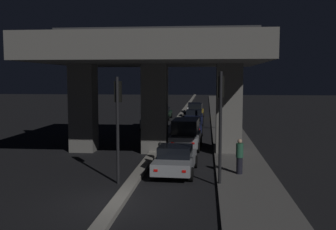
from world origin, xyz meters
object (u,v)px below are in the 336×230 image
at_px(car_dark_green_second_oncoming, 163,113).
at_px(motorcycle_black_filtering_near, 160,157).
at_px(pedestrian_on_sidewalk, 240,156).
at_px(car_taxi_yellow_fifth, 196,111).
at_px(car_dark_blue_third, 192,125).
at_px(traffic_light_right_of_median, 220,109).
at_px(traffic_light_left_of_median, 118,111).
at_px(car_silver_lead_oncoming, 152,118).
at_px(car_silver_second, 186,133).
at_px(car_dark_blue_fourth, 194,117).
at_px(car_silver_lead, 176,159).
at_px(street_lamp, 214,82).
at_px(car_white_sixth, 194,108).

height_order(car_dark_green_second_oncoming, motorcycle_black_filtering_near, motorcycle_black_filtering_near).
bearing_deg(pedestrian_on_sidewalk, car_taxi_yellow_fifth, 96.03).
bearing_deg(car_dark_blue_third, traffic_light_right_of_median, -174.32).
bearing_deg(traffic_light_left_of_median, car_silver_lead_oncoming, 93.40).
bearing_deg(traffic_light_left_of_median, pedestrian_on_sidewalk, 17.27).
relative_size(car_silver_second, car_dark_blue_fourth, 1.01).
bearing_deg(pedestrian_on_sidewalk, traffic_light_left_of_median, -162.73).
relative_size(car_silver_lead, car_silver_lead_oncoming, 0.93).
bearing_deg(traffic_light_right_of_median, street_lamp, 89.94).
height_order(traffic_light_left_of_median, car_dark_blue_fourth, traffic_light_left_of_median).
height_order(car_dark_blue_fourth, car_taxi_yellow_fifth, car_taxi_yellow_fifth).
xyz_separation_m(traffic_light_right_of_median, car_taxi_yellow_fifth, (-1.93, 29.67, -2.57)).
height_order(car_silver_lead, car_dark_blue_third, car_silver_lead).
bearing_deg(car_dark_green_second_oncoming, car_silver_lead, 9.10).
xyz_separation_m(traffic_light_left_of_median, car_dark_blue_fourth, (2.72, 23.21, -2.55)).
relative_size(car_silver_lead_oncoming, pedestrian_on_sidewalk, 2.74).
distance_m(traffic_light_right_of_median, car_taxi_yellow_fifth, 29.84).
bearing_deg(traffic_light_right_of_median, car_silver_second, 102.41).
bearing_deg(traffic_light_left_of_median, car_dark_blue_fourth, 83.33).
bearing_deg(car_silver_lead, car_silver_lead_oncoming, 14.16).
distance_m(car_taxi_yellow_fifth, motorcycle_black_filtering_near, 26.61).
relative_size(car_dark_blue_third, car_taxi_yellow_fifth, 1.05).
bearing_deg(car_dark_blue_fourth, traffic_light_right_of_median, -175.30).
relative_size(car_dark_blue_third, car_silver_lead_oncoming, 0.91).
bearing_deg(car_silver_lead, street_lamp, -4.61).
relative_size(car_silver_lead, car_silver_second, 1.07).
bearing_deg(car_silver_lead, car_silver_second, 1.34).
distance_m(car_silver_lead_oncoming, car_dark_green_second_oncoming, 8.91).
height_order(car_taxi_yellow_fifth, car_dark_green_second_oncoming, car_taxi_yellow_fifth).
bearing_deg(car_white_sixth, car_taxi_yellow_fifth, -177.98).
height_order(traffic_light_left_of_median, street_lamp, street_lamp).
distance_m(traffic_light_left_of_median, street_lamp, 20.12).
xyz_separation_m(car_dark_blue_third, car_silver_lead_oncoming, (-3.91, 3.09, 0.29)).
bearing_deg(traffic_light_right_of_median, car_taxi_yellow_fifth, 93.72).
distance_m(car_taxi_yellow_fifth, car_white_sixth, 6.49).
distance_m(street_lamp, motorcycle_black_filtering_near, 17.19).
bearing_deg(motorcycle_black_filtering_near, car_silver_second, -7.17).
bearing_deg(car_silver_lead_oncoming, car_taxi_yellow_fifth, 157.53).
xyz_separation_m(traffic_light_left_of_median, car_silver_lead, (2.47, 2.02, -2.60)).
distance_m(street_lamp, car_white_sixth, 17.16).
relative_size(street_lamp, car_silver_second, 1.82).
height_order(car_taxi_yellow_fifth, pedestrian_on_sidewalk, pedestrian_on_sidewalk).
bearing_deg(car_silver_lead_oncoming, car_white_sixth, 166.42).
bearing_deg(pedestrian_on_sidewalk, car_dark_green_second_oncoming, 104.28).
height_order(car_dark_blue_fourth, car_silver_lead_oncoming, car_silver_lead_oncoming).
bearing_deg(pedestrian_on_sidewalk, car_white_sixth, 95.49).
bearing_deg(traffic_light_right_of_median, car_silver_lead_oncoming, 106.49).
xyz_separation_m(car_taxi_yellow_fifth, car_silver_lead_oncoming, (-3.85, -10.17, 0.14)).
distance_m(street_lamp, pedestrian_on_sidewalk, 18.15).
relative_size(traffic_light_left_of_median, car_dark_blue_fourth, 1.20).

